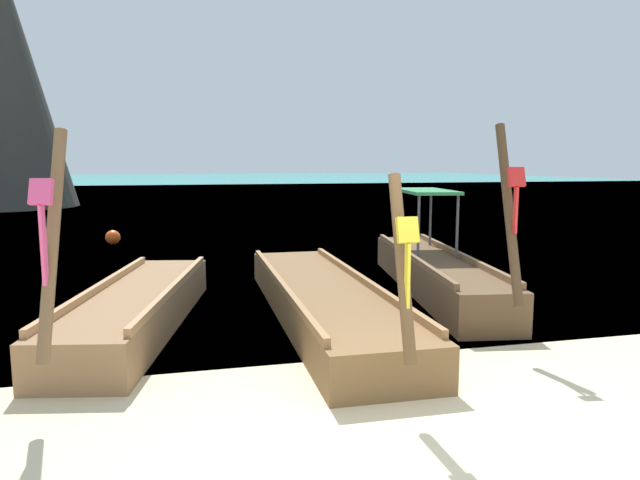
# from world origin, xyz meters

# --- Properties ---
(ground) EXTENTS (120.00, 120.00, 0.00)m
(ground) POSITION_xyz_m (0.00, 0.00, 0.00)
(ground) COLOR beige
(sea_water) EXTENTS (120.00, 120.00, 0.00)m
(sea_water) POSITION_xyz_m (0.00, 62.34, 0.00)
(sea_water) COLOR teal
(sea_water) RESTS_ON ground
(longtail_boat_pink_ribbon) EXTENTS (2.13, 5.66, 2.72)m
(longtail_boat_pink_ribbon) POSITION_xyz_m (-2.73, 4.32, 0.30)
(longtail_boat_pink_ribbon) COLOR olive
(longtail_boat_pink_ribbon) RESTS_ON ground
(longtail_boat_yellow_ribbon) EXTENTS (1.45, 6.92, 2.29)m
(longtail_boat_yellow_ribbon) POSITION_xyz_m (0.01, 4.21, 0.28)
(longtail_boat_yellow_ribbon) COLOR brown
(longtail_boat_yellow_ribbon) RESTS_ON ground
(longtail_boat_red_ribbon) EXTENTS (1.93, 6.68, 2.90)m
(longtail_boat_red_ribbon) POSITION_xyz_m (2.47, 5.49, 0.38)
(longtail_boat_red_ribbon) COLOR brown
(longtail_boat_red_ribbon) RESTS_ON ground
(mooring_buoy_near) EXTENTS (0.43, 0.43, 0.43)m
(mooring_buoy_near) POSITION_xyz_m (-4.05, 13.34, 0.22)
(mooring_buoy_near) COLOR #EA5119
(mooring_buoy_near) RESTS_ON sea_water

